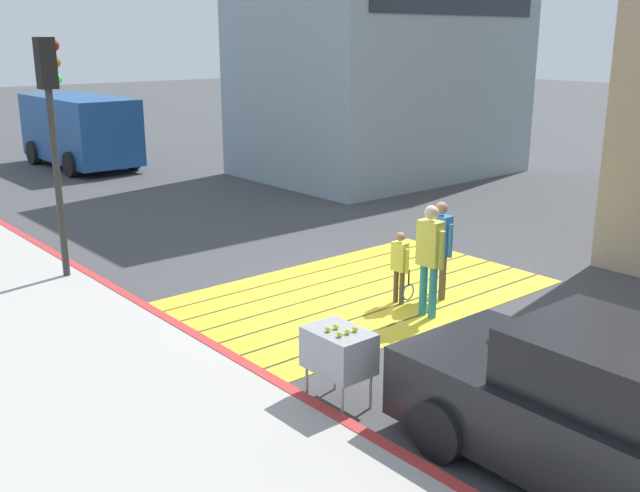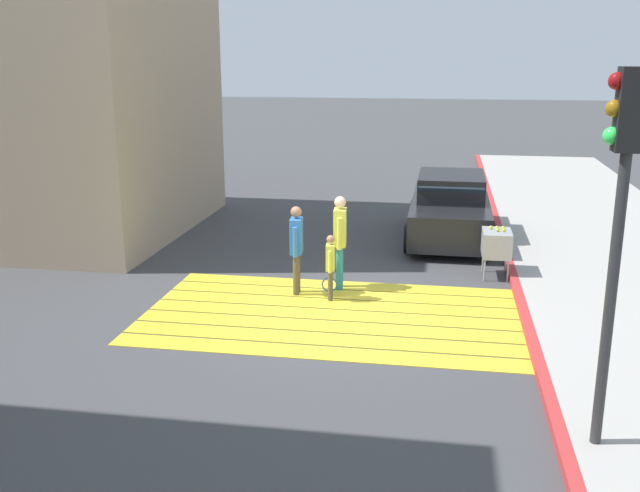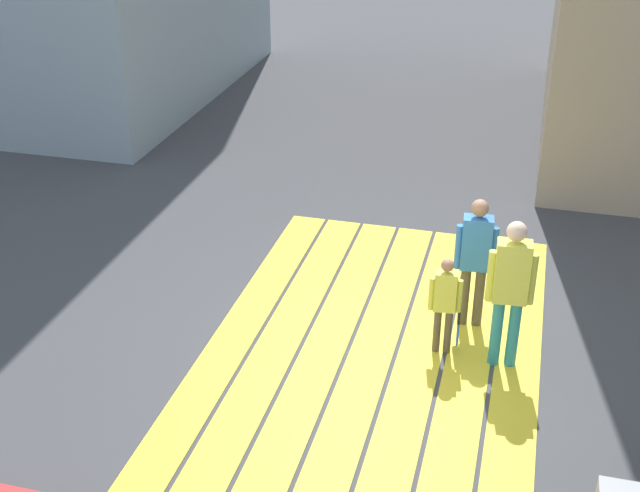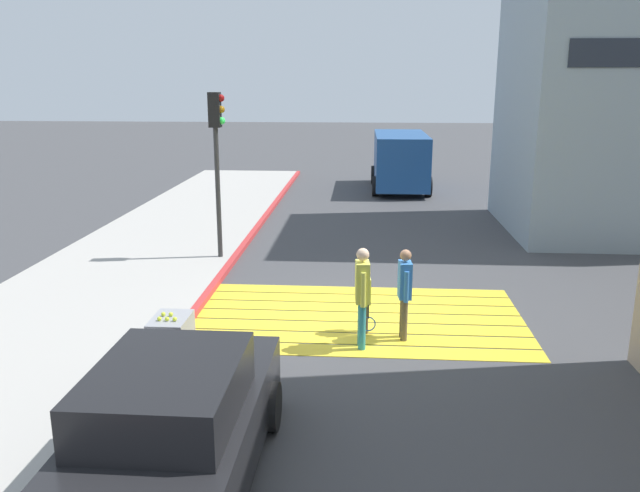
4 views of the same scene
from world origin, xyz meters
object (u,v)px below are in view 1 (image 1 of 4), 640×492
at_px(traffic_light_corner, 52,111).
at_px(tennis_ball_cart, 339,351).
at_px(van_down_street, 80,129).
at_px(pedestrian_child_with_racket, 400,264).
at_px(pedestrian_adult_trailing, 440,243).
at_px(car_parked_near_curb, 611,418).
at_px(pedestrian_adult_lead, 430,253).

bearing_deg(traffic_light_corner, tennis_ball_cart, -84.11).
bearing_deg(van_down_street, pedestrian_child_with_racket, -94.92).
height_order(traffic_light_corner, pedestrian_adult_trailing, traffic_light_corner).
bearing_deg(tennis_ball_cart, car_parked_near_curb, -72.82).
relative_size(traffic_light_corner, pedestrian_adult_lead, 2.37).
distance_m(tennis_ball_cart, pedestrian_adult_lead, 3.24).
bearing_deg(pedestrian_child_with_racket, van_down_street, 85.08).
distance_m(traffic_light_corner, pedestrian_adult_trailing, 6.89).
xyz_separation_m(car_parked_near_curb, pedestrian_adult_trailing, (2.82, 4.60, 0.24)).
height_order(van_down_street, pedestrian_adult_lead, van_down_street).
height_order(van_down_street, pedestrian_child_with_racket, van_down_street).
height_order(car_parked_near_curb, tennis_ball_cart, car_parked_near_curb).
relative_size(van_down_street, tennis_ball_cart, 5.12).
bearing_deg(tennis_ball_cart, pedestrian_child_with_racket, 32.44).
relative_size(traffic_light_corner, tennis_ball_cart, 4.17).
xyz_separation_m(tennis_ball_cart, pedestrian_child_with_racket, (3.04, 1.94, -0.02)).
distance_m(car_parked_near_curb, pedestrian_adult_trailing, 5.40).
height_order(traffic_light_corner, tennis_ball_cart, traffic_light_corner).
height_order(pedestrian_adult_trailing, pedestrian_child_with_racket, pedestrian_adult_trailing).
height_order(tennis_ball_cart, pedestrian_adult_lead, pedestrian_adult_lead).
xyz_separation_m(pedestrian_adult_lead, pedestrian_child_with_racket, (0.07, 0.68, -0.36)).
bearing_deg(pedestrian_child_with_racket, tennis_ball_cart, -147.56).
bearing_deg(pedestrian_adult_trailing, pedestrian_adult_lead, -149.49).
relative_size(pedestrian_adult_lead, pedestrian_adult_trailing, 1.08).
distance_m(pedestrian_adult_trailing, pedestrian_child_with_racket, 0.77).
xyz_separation_m(traffic_light_corner, pedestrian_child_with_racket, (3.72, -4.64, -2.36)).
bearing_deg(car_parked_near_curb, van_down_street, 80.45).
bearing_deg(traffic_light_corner, van_down_street, 66.11).
relative_size(car_parked_near_curb, traffic_light_corner, 1.02).
distance_m(car_parked_near_curb, tennis_ball_cart, 3.05).
bearing_deg(traffic_light_corner, pedestrian_child_with_racket, -51.28).
distance_m(van_down_street, tennis_ball_cart, 18.67).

